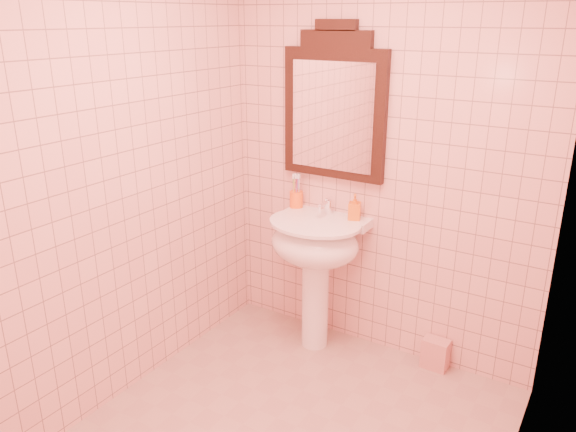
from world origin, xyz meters
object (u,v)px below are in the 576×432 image
Objects in this scene: toothbrush_cup at (296,199)px; soap_dispenser at (355,207)px; mirror at (334,107)px; towel at (435,354)px; pedestal_sink at (315,252)px.

soap_dispenser is (0.42, -0.01, 0.02)m from toothbrush_cup.
mirror is 4.86× the size of towel.
towel is (1.00, 0.00, -0.82)m from toothbrush_cup.
toothbrush_cup is 1.29m from towel.
soap_dispenser is at bearing -1.99° from toothbrush_cup.
mirror is 5.79× the size of soap_dispenser.
mirror is 0.61m from soap_dispenser.
toothbrush_cup is 0.42m from soap_dispenser.
mirror reaches higher than toothbrush_cup.
mirror is at bearing 145.63° from soap_dispenser.
pedestal_sink is 0.39m from toothbrush_cup.
mirror is 4.67× the size of toothbrush_cup.
toothbrush_cup is at bearing -179.93° from towel.
toothbrush_cup is 1.04× the size of towel.
towel is (0.76, -0.03, -1.43)m from mirror.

